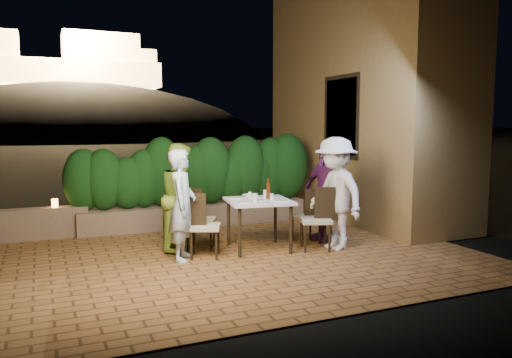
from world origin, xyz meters
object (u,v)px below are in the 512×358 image
diner_white (335,193)px  chair_right_back (306,216)px  diner_blue (182,205)px  diner_purple (325,192)px  chair_left_front (205,225)px  parapet_lamp (55,203)px  chair_right_front (316,219)px  diner_green (181,197)px  chair_left_back (201,219)px  beer_bottle (268,188)px  bowl (249,196)px  dining_table (259,225)px

diner_white → chair_right_back: bearing=-167.2°
diner_blue → diner_white: bearing=-72.1°
chair_right_back → diner_purple: size_ratio=0.53×
chair_left_front → chair_right_back: size_ratio=1.08×
diner_white → parapet_lamp: bearing=-130.4°
chair_right_front → diner_blue: bearing=14.1°
chair_right_back → diner_blue: (-2.06, -0.24, 0.35)m
parapet_lamp → diner_green: bearing=-43.5°
chair_left_front → diner_green: diner_green is taller
chair_left_back → parapet_lamp: bearing=166.8°
chair_left_back → diner_blue: 0.73m
chair_left_front → diner_blue: size_ratio=0.59×
diner_blue → diner_white: (2.26, -0.30, 0.07)m
chair_left_back → diner_white: 2.04m
chair_left_front → diner_purple: (2.07, 0.19, 0.34)m
beer_bottle → chair_left_front: bearing=-173.0°
parapet_lamp → chair_left_front: bearing=-48.7°
diner_white → parapet_lamp: (-3.83, 2.49, -0.27)m
chair_left_front → diner_green: bearing=132.6°
diner_purple → chair_left_back: bearing=-109.1°
bowl → parapet_lamp: bowl is taller
bowl → parapet_lamp: bearing=146.7°
chair_right_back → diner_blue: diner_blue is taller
dining_table → chair_left_front: size_ratio=1.01×
diner_green → chair_right_back: bearing=-67.6°
parapet_lamp → chair_left_back: bearing=-40.2°
chair_right_front → chair_right_back: (0.09, 0.46, -0.05)m
diner_white → parapet_lamp: 4.58m
chair_left_front → parapet_lamp: chair_left_front is taller
dining_table → diner_white: 1.23m
chair_right_back → parapet_lamp: (-3.63, 1.96, 0.15)m
diner_green → bowl: bearing=-67.1°
bowl → diner_white: 1.31m
parapet_lamp → diner_blue: bearing=-54.3°
beer_bottle → diner_white: (0.89, -0.45, -0.07)m
diner_blue → dining_table: bearing=-58.7°
chair_left_front → diner_purple: diner_purple is taller
chair_right_front → chair_left_front: bearing=11.8°
bowl → diner_blue: 1.22m
diner_blue → chair_left_front: bearing=-59.7°
bowl → parapet_lamp: (-2.72, 1.79, -0.20)m
diner_green → diner_white: bearing=-80.0°
dining_table → chair_left_front: (-0.87, -0.10, 0.08)m
dining_table → diner_blue: 1.26m
diner_purple → chair_left_front: bearing=-95.5°
chair_right_back → bowl: bearing=-8.0°
diner_purple → parapet_lamp: bearing=-127.2°
dining_table → bowl: size_ratio=4.85×
diner_blue → diner_green: (0.14, 0.57, 0.03)m
chair_left_back → chair_right_back: chair_left_back is taller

